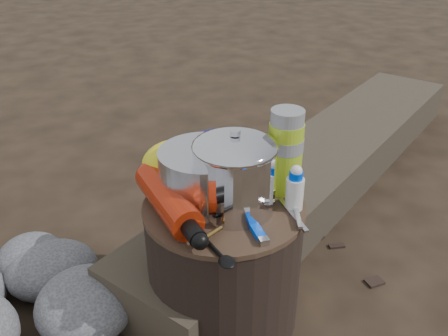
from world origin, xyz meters
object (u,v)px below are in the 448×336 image
object	(u,v)px
camping_pot	(235,172)
travel_mug	(240,154)
stump	(224,263)
log_main	(323,165)
fuel_bottle	(168,200)
thermos	(285,152)

from	to	relation	value
camping_pot	travel_mug	world-z (taller)	camping_pot
stump	log_main	size ratio (longest dim) A/B	0.19
fuel_bottle	travel_mug	distance (m)	0.26
stump	thermos	size ratio (longest dim) A/B	1.84
stump	fuel_bottle	distance (m)	0.27
camping_pot	travel_mug	xyz separation A→B (m)	(0.07, 0.15, -0.04)
log_main	travel_mug	xyz separation A→B (m)	(-0.53, -0.42, 0.35)
travel_mug	fuel_bottle	bearing A→B (deg)	-151.64
stump	camping_pot	bearing A→B (deg)	-44.10
thermos	stump	bearing A→B (deg)	-173.37
stump	travel_mug	bearing A→B (deg)	55.10
stump	thermos	distance (m)	0.34
log_main	fuel_bottle	bearing A→B (deg)	-88.37
thermos	fuel_bottle	bearing A→B (deg)	-177.69
stump	log_main	bearing A→B (deg)	41.64
camping_pot	fuel_bottle	xyz separation A→B (m)	(-0.16, 0.03, -0.06)
fuel_bottle	travel_mug	xyz separation A→B (m)	(0.23, 0.13, 0.02)
stump	fuel_bottle	world-z (taller)	fuel_bottle
camping_pot	thermos	bearing A→B (deg)	14.62
fuel_bottle	thermos	world-z (taller)	thermos
stump	camping_pot	xyz separation A→B (m)	(0.02, -0.02, 0.29)
thermos	travel_mug	bearing A→B (deg)	125.13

